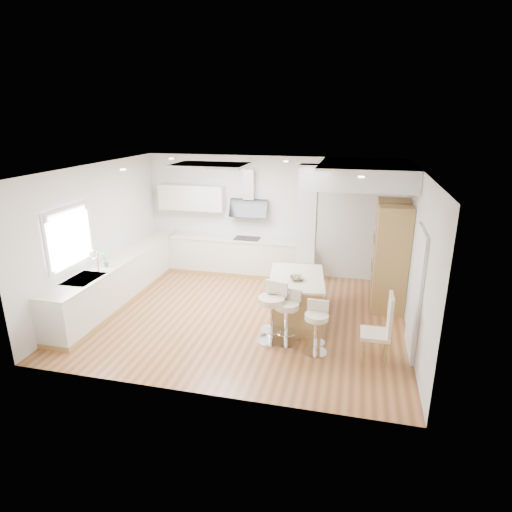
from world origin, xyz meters
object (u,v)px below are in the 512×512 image
(peninsula, at_px, (296,299))
(dining_chair, at_px, (382,326))
(bar_stool_c, at_px, (316,325))
(bar_stool_a, at_px, (272,310))
(bar_stool_b, at_px, (287,314))

(peninsula, xyz_separation_m, dining_chair, (1.48, -1.06, 0.16))
(peninsula, height_order, bar_stool_c, peninsula)
(bar_stool_a, bearing_deg, dining_chair, 10.29)
(peninsula, height_order, bar_stool_b, peninsula)
(bar_stool_b, bearing_deg, dining_chair, 6.53)
(bar_stool_c, bearing_deg, bar_stool_a, 166.00)
(bar_stool_b, bearing_deg, bar_stool_a, -164.59)
(bar_stool_b, distance_m, bar_stool_c, 0.55)
(peninsula, bearing_deg, dining_chair, -43.17)
(peninsula, relative_size, bar_stool_c, 1.79)
(bar_stool_b, relative_size, dining_chair, 0.84)
(peninsula, distance_m, bar_stool_b, 0.84)
(dining_chair, bearing_deg, peninsula, 143.88)
(peninsula, bearing_deg, bar_stool_b, -99.69)
(dining_chair, bearing_deg, bar_stool_a, 172.38)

